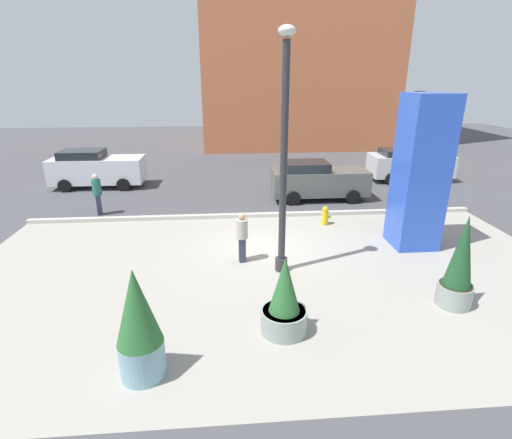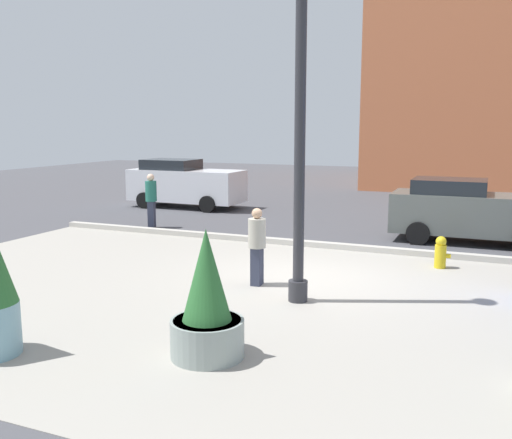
{
  "view_description": "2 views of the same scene",
  "coord_description": "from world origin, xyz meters",
  "px_view_note": "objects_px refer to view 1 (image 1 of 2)",
  "views": [
    {
      "loc": [
        -1.24,
        -11.93,
        5.47
      ],
      "look_at": [
        -0.32,
        -0.67,
        1.3
      ],
      "focal_mm": 27.49,
      "sensor_mm": 36.0,
      "label": 1
    },
    {
      "loc": [
        3.56,
        -11.26,
        3.24
      ],
      "look_at": [
        -0.67,
        -1.18,
        1.42
      ],
      "focal_mm": 39.6,
      "sensor_mm": 36.0,
      "label": 2
    }
  ],
  "objects_px": {
    "car_far_lane": "(409,164)",
    "pedestrian_crossing": "(97,192)",
    "pedestrian_on_sidewalk": "(242,235)",
    "potted_plant_curbside": "(284,303)",
    "potted_plant_near_right": "(138,325)",
    "lamp_post": "(284,164)",
    "car_passing_lane": "(318,180)",
    "fire_hydrant": "(325,216)",
    "traffic_light_far_side": "(414,136)",
    "car_curb_west": "(96,168)",
    "art_pillar_blue": "(420,174)",
    "potted_plant_by_pillar": "(460,267)"
  },
  "relations": [
    {
      "from": "traffic_light_far_side",
      "to": "pedestrian_crossing",
      "type": "height_order",
      "value": "traffic_light_far_side"
    },
    {
      "from": "lamp_post",
      "to": "potted_plant_curbside",
      "type": "xyz_separation_m",
      "value": [
        -0.36,
        -2.94,
        -2.48
      ]
    },
    {
      "from": "potted_plant_near_right",
      "to": "pedestrian_crossing",
      "type": "xyz_separation_m",
      "value": [
        -3.56,
        9.64,
        -0.17
      ]
    },
    {
      "from": "potted_plant_by_pillar",
      "to": "potted_plant_near_right",
      "type": "height_order",
      "value": "potted_plant_by_pillar"
    },
    {
      "from": "fire_hydrant",
      "to": "potted_plant_by_pillar",
      "type": "bearing_deg",
      "value": -72.58
    },
    {
      "from": "fire_hydrant",
      "to": "potted_plant_near_right",
      "type": "bearing_deg",
      "value": -125.44
    },
    {
      "from": "car_passing_lane",
      "to": "pedestrian_crossing",
      "type": "bearing_deg",
      "value": -171.34
    },
    {
      "from": "car_far_lane",
      "to": "lamp_post",
      "type": "bearing_deg",
      "value": -130.19
    },
    {
      "from": "potted_plant_curbside",
      "to": "potted_plant_near_right",
      "type": "distance_m",
      "value": 3.14
    },
    {
      "from": "potted_plant_by_pillar",
      "to": "pedestrian_on_sidewalk",
      "type": "xyz_separation_m",
      "value": [
        -5.18,
        2.91,
        -0.19
      ]
    },
    {
      "from": "pedestrian_on_sidewalk",
      "to": "art_pillar_blue",
      "type": "bearing_deg",
      "value": 8.2
    },
    {
      "from": "art_pillar_blue",
      "to": "potted_plant_near_right",
      "type": "height_order",
      "value": "art_pillar_blue"
    },
    {
      "from": "potted_plant_by_pillar",
      "to": "car_far_lane",
      "type": "bearing_deg",
      "value": 70.13
    },
    {
      "from": "potted_plant_by_pillar",
      "to": "potted_plant_curbside",
      "type": "bearing_deg",
      "value": -170.63
    },
    {
      "from": "car_curb_west",
      "to": "car_passing_lane",
      "type": "distance_m",
      "value": 11.28
    },
    {
      "from": "potted_plant_curbside",
      "to": "traffic_light_far_side",
      "type": "bearing_deg",
      "value": 50.01
    },
    {
      "from": "car_passing_lane",
      "to": "pedestrian_on_sidewalk",
      "type": "height_order",
      "value": "car_passing_lane"
    },
    {
      "from": "potted_plant_curbside",
      "to": "potted_plant_near_right",
      "type": "height_order",
      "value": "potted_plant_near_right"
    },
    {
      "from": "art_pillar_blue",
      "to": "pedestrian_on_sidewalk",
      "type": "xyz_separation_m",
      "value": [
        -5.82,
        -0.84,
        -1.6
      ]
    },
    {
      "from": "traffic_light_far_side",
      "to": "pedestrian_crossing",
      "type": "relative_size",
      "value": 2.83
    },
    {
      "from": "art_pillar_blue",
      "to": "potted_plant_by_pillar",
      "type": "height_order",
      "value": "art_pillar_blue"
    },
    {
      "from": "car_passing_lane",
      "to": "pedestrian_on_sidewalk",
      "type": "bearing_deg",
      "value": -121.24
    },
    {
      "from": "lamp_post",
      "to": "fire_hydrant",
      "type": "bearing_deg",
      "value": 58.49
    },
    {
      "from": "fire_hydrant",
      "to": "pedestrian_on_sidewalk",
      "type": "distance_m",
      "value": 4.48
    },
    {
      "from": "art_pillar_blue",
      "to": "potted_plant_near_right",
      "type": "relative_size",
      "value": 2.17
    },
    {
      "from": "art_pillar_blue",
      "to": "car_far_lane",
      "type": "height_order",
      "value": "art_pillar_blue"
    },
    {
      "from": "fire_hydrant",
      "to": "pedestrian_on_sidewalk",
      "type": "relative_size",
      "value": 0.47
    },
    {
      "from": "lamp_post",
      "to": "potted_plant_near_right",
      "type": "xyz_separation_m",
      "value": [
        -3.26,
        -4.08,
        -2.09
      ]
    },
    {
      "from": "car_far_lane",
      "to": "pedestrian_crossing",
      "type": "height_order",
      "value": "pedestrian_crossing"
    },
    {
      "from": "traffic_light_far_side",
      "to": "car_passing_lane",
      "type": "xyz_separation_m",
      "value": [
        -2.92,
        2.81,
        -2.41
      ]
    },
    {
      "from": "car_passing_lane",
      "to": "pedestrian_on_sidewalk",
      "type": "relative_size",
      "value": 2.74
    },
    {
      "from": "fire_hydrant",
      "to": "car_far_lane",
      "type": "distance_m",
      "value": 8.98
    },
    {
      "from": "fire_hydrant",
      "to": "pedestrian_crossing",
      "type": "relative_size",
      "value": 0.43
    },
    {
      "from": "pedestrian_crossing",
      "to": "car_far_lane",
      "type": "bearing_deg",
      "value": 16.37
    },
    {
      "from": "lamp_post",
      "to": "car_far_lane",
      "type": "height_order",
      "value": "lamp_post"
    },
    {
      "from": "potted_plant_near_right",
      "to": "pedestrian_crossing",
      "type": "height_order",
      "value": "potted_plant_near_right"
    },
    {
      "from": "pedestrian_on_sidewalk",
      "to": "potted_plant_by_pillar",
      "type": "bearing_deg",
      "value": -29.3
    },
    {
      "from": "car_far_lane",
      "to": "pedestrian_on_sidewalk",
      "type": "distance_m",
      "value": 13.41
    },
    {
      "from": "potted_plant_near_right",
      "to": "car_curb_west",
      "type": "xyz_separation_m",
      "value": [
        -4.9,
        14.12,
        -0.17
      ]
    },
    {
      "from": "potted_plant_curbside",
      "to": "traffic_light_far_side",
      "type": "height_order",
      "value": "traffic_light_far_side"
    },
    {
      "from": "art_pillar_blue",
      "to": "pedestrian_crossing",
      "type": "bearing_deg",
      "value": 160.78
    },
    {
      "from": "lamp_post",
      "to": "car_passing_lane",
      "type": "distance_m",
      "value": 7.86
    },
    {
      "from": "traffic_light_far_side",
      "to": "car_passing_lane",
      "type": "height_order",
      "value": "traffic_light_far_side"
    },
    {
      "from": "art_pillar_blue",
      "to": "car_far_lane",
      "type": "xyz_separation_m",
      "value": [
        3.8,
        8.51,
        -1.6
      ]
    },
    {
      "from": "traffic_light_far_side",
      "to": "car_curb_west",
      "type": "xyz_separation_m",
      "value": [
        -13.78,
        5.84,
        -2.33
      ]
    },
    {
      "from": "car_curb_west",
      "to": "car_far_lane",
      "type": "distance_m",
      "value": 16.65
    },
    {
      "from": "potted_plant_curbside",
      "to": "traffic_light_far_side",
      "type": "xyz_separation_m",
      "value": [
        5.99,
        7.13,
        2.56
      ]
    },
    {
      "from": "art_pillar_blue",
      "to": "fire_hydrant",
      "type": "xyz_separation_m",
      "value": [
        -2.47,
        2.1,
        -2.12
      ]
    },
    {
      "from": "fire_hydrant",
      "to": "car_curb_west",
      "type": "bearing_deg",
      "value": 148.37
    },
    {
      "from": "traffic_light_far_side",
      "to": "car_far_lane",
      "type": "bearing_deg",
      "value": 63.89
    }
  ]
}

